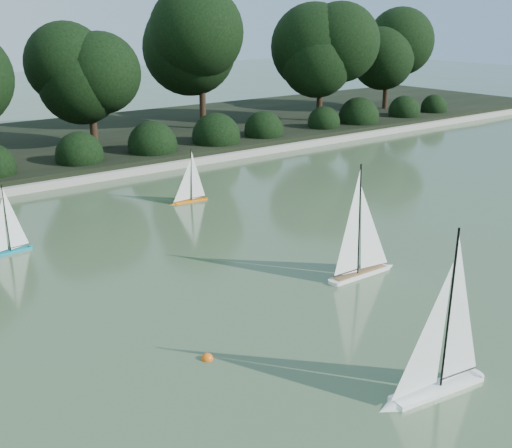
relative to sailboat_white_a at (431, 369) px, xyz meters
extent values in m
plane|color=#394C2D|center=(1.10, 1.58, -0.30)|extent=(80.00, 80.00, 0.00)
cube|color=gray|center=(1.10, 10.58, -0.21)|extent=(40.00, 0.35, 0.18)
cube|color=black|center=(1.10, 14.58, -0.15)|extent=(40.00, 8.00, 0.30)
cylinder|color=black|center=(2.10, 12.98, 0.33)|extent=(0.20, 0.20, 1.26)
sphere|color=black|center=(2.10, 12.98, 1.90)|extent=(2.10, 2.10, 2.10)
cylinder|color=black|center=(6.10, 13.68, 0.56)|extent=(0.20, 0.20, 1.73)
sphere|color=black|center=(6.10, 13.68, 2.68)|extent=(2.80, 2.80, 2.80)
cylinder|color=black|center=(10.10, 12.58, 0.43)|extent=(0.20, 0.20, 1.48)
sphere|color=black|center=(10.10, 12.58, 2.31)|extent=(2.52, 2.52, 2.52)
cylinder|color=black|center=(14.10, 13.18, 0.40)|extent=(0.20, 0.20, 1.40)
sphere|color=black|center=(14.10, 13.18, 2.11)|extent=(2.24, 2.24, 2.24)
sphere|color=black|center=(1.10, 11.48, 0.15)|extent=(1.10, 1.10, 1.10)
sphere|color=black|center=(3.10, 11.48, 0.15)|extent=(1.10, 1.10, 1.10)
sphere|color=black|center=(5.10, 11.48, 0.15)|extent=(1.10, 1.10, 1.10)
sphere|color=black|center=(7.10, 11.48, 0.15)|extent=(1.10, 1.10, 1.10)
sphere|color=black|center=(9.10, 11.48, 0.15)|extent=(1.10, 1.10, 1.10)
sphere|color=black|center=(11.10, 11.48, 0.15)|extent=(1.10, 1.10, 1.10)
sphere|color=black|center=(13.10, 11.48, 0.15)|extent=(1.10, 1.10, 1.10)
sphere|color=black|center=(15.10, 11.48, 0.15)|extent=(1.10, 1.10, 1.10)
cube|color=white|center=(0.11, -0.02, -0.25)|extent=(1.16, 0.39, 0.11)
cone|color=white|center=(-0.55, 0.08, -0.25)|extent=(0.26, 0.26, 0.23)
cylinder|color=white|center=(0.67, -0.10, -0.25)|extent=(0.15, 0.15, 0.11)
cylinder|color=black|center=(0.16, -0.02, 0.69)|extent=(0.03, 0.03, 1.77)
cylinder|color=black|center=(0.41, -0.06, -0.12)|extent=(0.52, 0.09, 0.02)
cube|color=white|center=(1.76, 2.67, -0.25)|extent=(1.09, 0.24, 0.11)
cone|color=white|center=(2.39, 2.66, -0.25)|extent=(0.22, 0.22, 0.22)
cylinder|color=white|center=(1.22, 2.68, -0.25)|extent=(0.13, 0.13, 0.11)
cube|color=olive|center=(1.76, 2.67, -0.19)|extent=(1.00, 0.18, 0.01)
cylinder|color=black|center=(1.71, 2.67, 0.64)|extent=(0.02, 0.02, 1.68)
cylinder|color=black|center=(1.47, 2.67, -0.13)|extent=(0.50, 0.03, 0.02)
cube|color=orange|center=(1.84, 7.66, -0.27)|extent=(0.72, 0.20, 0.07)
cone|color=orange|center=(1.43, 7.69, -0.27)|extent=(0.15, 0.15, 0.14)
cylinder|color=orange|center=(2.20, 7.63, -0.27)|extent=(0.09, 0.09, 0.07)
cylinder|color=black|center=(1.88, 7.65, 0.32)|extent=(0.02, 0.02, 1.11)
cylinder|color=black|center=(2.04, 7.64, -0.19)|extent=(0.33, 0.04, 0.01)
cube|color=#0E8293|center=(-2.17, 6.90, -0.27)|extent=(0.74, 0.22, 0.07)
cylinder|color=#0E8293|center=(-1.81, 6.93, -0.27)|extent=(0.10, 0.10, 0.07)
cylinder|color=black|center=(-2.14, 6.90, 0.33)|extent=(0.02, 0.02, 1.13)
cylinder|color=black|center=(-1.98, 6.92, -0.19)|extent=(0.33, 0.05, 0.01)
sphere|color=#F35A0C|center=(-1.45, 2.02, -0.30)|extent=(0.14, 0.14, 0.14)
camera|label=1|loc=(-4.99, -3.51, 3.50)|focal=45.00mm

